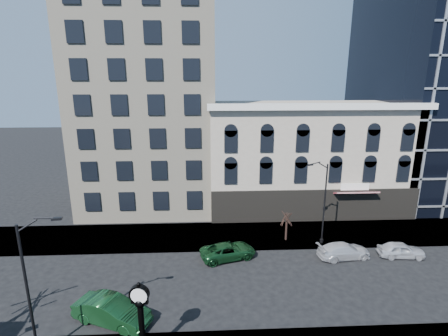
{
  "coord_description": "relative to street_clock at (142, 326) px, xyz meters",
  "views": [
    {
      "loc": [
        0.72,
        -23.02,
        15.45
      ],
      "look_at": [
        2.0,
        4.0,
        8.0
      ],
      "focal_mm": 28.0,
      "sensor_mm": 36.0,
      "label": 1
    }
  ],
  "objects": [
    {
      "name": "ground",
      "position": [
        2.95,
        7.05,
        -2.32
      ],
      "size": [
        160.0,
        160.0,
        0.0
      ],
      "primitive_type": "plane",
      "color": "black",
      "rests_on": "ground"
    },
    {
      "name": "sidewalk_far",
      "position": [
        2.95,
        15.05,
        -2.26
      ],
      "size": [
        160.0,
        6.0,
        0.12
      ],
      "primitive_type": "cube",
      "color": "gray",
      "rests_on": "ground"
    },
    {
      "name": "cream_tower",
      "position": [
        -3.17,
        25.94,
        17.0
      ],
      "size": [
        15.9,
        15.4,
        42.5
      ],
      "color": "beige",
      "rests_on": "ground"
    },
    {
      "name": "victorian_row",
      "position": [
        14.95,
        22.95,
        3.68
      ],
      "size": [
        22.6,
        11.19,
        12.5
      ],
      "color": "#B7A997",
      "rests_on": "ground"
    },
    {
      "name": "street_clock",
      "position": [
        0.0,
        0.0,
        0.0
      ],
      "size": [
        1.1,
        1.1,
        4.86
      ],
      "rotation": [
        0.0,
        0.0,
        -0.15
      ],
      "color": "black",
      "rests_on": "sidewalk_near"
    },
    {
      "name": "street_lamp_near",
      "position": [
        -5.38,
        0.71,
        4.15
      ],
      "size": [
        2.16,
        0.61,
        8.41
      ],
      "rotation": [
        0.0,
        0.0,
        0.17
      ],
      "color": "black",
      "rests_on": "sidewalk_near"
    },
    {
      "name": "street_lamp_far",
      "position": [
        13.59,
        12.84,
        3.86
      ],
      "size": [
        1.96,
        0.99,
        8.02
      ],
      "rotation": [
        0.0,
        0.0,
        3.54
      ],
      "color": "black",
      "rests_on": "sidewalk_far"
    },
    {
      "name": "bare_tree_far",
      "position": [
        10.95,
        13.83,
        0.31
      ],
      "size": [
        1.94,
        1.94,
        3.33
      ],
      "color": "black",
      "rests_on": "sidewalk_far"
    },
    {
      "name": "car_near_b",
      "position": [
        -2.55,
        3.25,
        -1.49
      ],
      "size": [
        5.33,
        3.57,
        1.66
      ],
      "primitive_type": "imported",
      "rotation": [
        0.0,
        0.0,
        1.17
      ],
      "color": "#143F1E",
      "rests_on": "ground"
    },
    {
      "name": "car_far_a",
      "position": [
        5.3,
        10.9,
        -1.65
      ],
      "size": [
        5.19,
        3.45,
        1.32
      ],
      "primitive_type": "imported",
      "rotation": [
        0.0,
        0.0,
        1.86
      ],
      "color": "#143F1E",
      "rests_on": "ground"
    },
    {
      "name": "car_far_b",
      "position": [
        15.22,
        10.49,
        -1.66
      ],
      "size": [
        4.74,
        2.44,
        1.32
      ],
      "primitive_type": "imported",
      "rotation": [
        0.0,
        0.0,
        1.71
      ],
      "color": "silver",
      "rests_on": "ground"
    },
    {
      "name": "car_far_c",
      "position": [
        20.21,
        10.4,
        -1.66
      ],
      "size": [
        3.96,
        1.87,
        1.31
      ],
      "primitive_type": "imported",
      "rotation": [
        0.0,
        0.0,
        1.49
      ],
      "color": "silver",
      "rests_on": "ground"
    }
  ]
}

